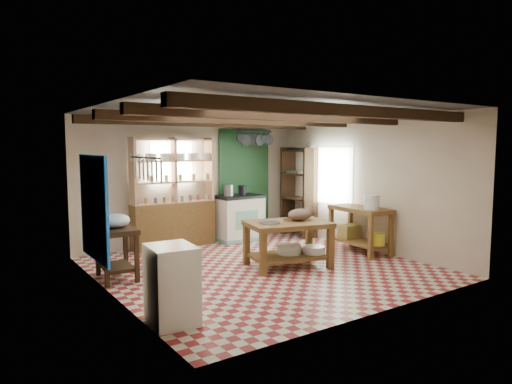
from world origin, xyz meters
TOP-DOWN VIEW (x-y plane):
  - floor at (0.00, 0.00)m, footprint 5.00×5.00m
  - ceiling at (0.00, 0.00)m, footprint 5.00×5.00m
  - wall_back at (0.00, 2.50)m, footprint 5.00×0.04m
  - wall_front at (0.00, -2.50)m, footprint 5.00×0.04m
  - wall_left at (-2.50, 0.00)m, footprint 0.04×5.00m
  - wall_right at (2.50, 0.00)m, footprint 0.04×5.00m
  - ceiling_beams at (0.00, 0.00)m, footprint 5.00×3.80m
  - blue_wall_patch at (-2.47, 0.90)m, footprint 0.04×1.40m
  - green_wall_patch at (1.25, 2.47)m, footprint 1.30×0.04m
  - window_back at (-0.50, 2.48)m, footprint 0.90×0.02m
  - window_right at (2.48, 1.00)m, footprint 0.02×1.30m
  - utensil_rail at (-2.44, -1.20)m, footprint 0.06×0.90m
  - pot_rack at (1.25, 2.05)m, footprint 0.86×0.12m
  - shelving_unit at (-0.55, 2.31)m, footprint 1.70×0.34m
  - tall_rack at (2.28, 1.80)m, footprint 0.40×0.86m
  - work_table at (0.41, -0.18)m, footprint 1.52×1.18m
  - stove at (0.89, 2.15)m, footprint 1.02×0.70m
  - prep_table at (-2.20, 0.72)m, footprint 0.60×0.83m
  - white_cabinet at (-2.22, -1.37)m, footprint 0.55×0.64m
  - right_counter at (2.18, -0.15)m, footprint 0.71×1.27m
  - cat at (0.67, -0.18)m, footprint 0.46×0.36m
  - steel_tray at (0.06, -0.14)m, footprint 0.42×0.42m
  - basin_large at (0.47, -0.14)m, footprint 0.51×0.51m
  - basin_small at (0.83, -0.38)m, footprint 0.45×0.45m
  - kettle_left at (0.64, 2.14)m, footprint 0.21×0.21m
  - kettle_right at (0.99, 2.15)m, footprint 0.17×0.17m
  - enamel_bowl at (-2.20, 0.72)m, footprint 0.46×0.46m
  - white_bucket at (2.10, -0.50)m, footprint 0.30×0.30m
  - wicker_basket at (2.20, 0.15)m, footprint 0.39×0.32m
  - yellow_tub at (2.14, -0.60)m, footprint 0.31×0.31m

SIDE VIEW (x-z plane):
  - floor at x=0.00m, z-range -0.02..0.00m
  - basin_small at x=0.83m, z-range 0.20..0.33m
  - basin_large at x=0.47m, z-range 0.20..0.35m
  - yellow_tub at x=2.14m, z-range 0.23..0.44m
  - wicker_basket at x=2.20m, z-range 0.23..0.49m
  - work_table at x=0.41m, z-range 0.00..0.76m
  - prep_table at x=-2.20m, z-range 0.00..0.80m
  - right_counter at x=2.18m, z-range 0.00..0.88m
  - white_cabinet at x=-2.22m, z-range 0.00..0.90m
  - stove at x=0.89m, z-range 0.00..0.98m
  - steel_tray at x=0.06m, z-range 0.76..0.78m
  - cat at x=0.67m, z-range 0.76..0.96m
  - enamel_bowl at x=-2.20m, z-range 0.80..1.01m
  - tall_rack at x=2.28m, z-range 0.00..2.00m
  - white_bucket at x=2.10m, z-range 0.88..1.15m
  - kettle_right at x=0.99m, z-range 0.98..1.18m
  - kettle_left at x=0.64m, z-range 0.98..1.21m
  - blue_wall_patch at x=-2.47m, z-range 0.30..1.90m
  - shelving_unit at x=-0.55m, z-range 0.00..2.20m
  - green_wall_patch at x=1.25m, z-range 0.10..2.40m
  - wall_back at x=0.00m, z-range 0.00..2.60m
  - wall_front at x=0.00m, z-range 0.00..2.60m
  - wall_left at x=-2.50m, z-range 0.00..2.60m
  - wall_right at x=2.50m, z-range 0.00..2.60m
  - window_right at x=2.48m, z-range 0.80..2.00m
  - window_back at x=-0.50m, z-range 1.30..2.10m
  - utensil_rail at x=-2.44m, z-range 1.64..1.92m
  - pot_rack at x=1.25m, z-range 2.00..2.36m
  - ceiling_beams at x=0.00m, z-range 2.40..2.56m
  - ceiling at x=0.00m, z-range 2.59..2.61m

